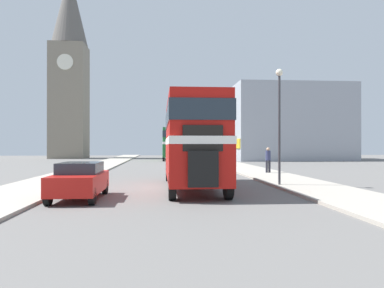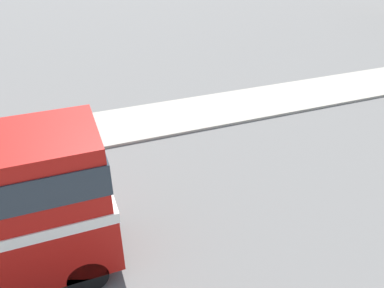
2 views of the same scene
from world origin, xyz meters
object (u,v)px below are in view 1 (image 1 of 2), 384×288
pedestrian_walking (268,158)px  street_lamp (279,109)px  car_parked_near (80,180)px  church_tower (69,62)px  double_decker_bus (192,137)px  bus_distant (171,141)px

pedestrian_walking → street_lamp: 8.84m
car_parked_near → church_tower: bearing=103.9°
street_lamp → church_tower: church_tower is taller
double_decker_bus → bus_distant: (-0.08, 35.04, 0.12)m
double_decker_bus → street_lamp: bearing=2.5°
bus_distant → street_lamp: 35.16m
pedestrian_walking → street_lamp: bearing=-102.4°
car_parked_near → street_lamp: (9.15, 3.54, 3.21)m
car_parked_near → church_tower: (-11.67, 47.05, 14.85)m
street_lamp → church_tower: bearing=115.6°
pedestrian_walking → bus_distant: bearing=103.4°
street_lamp → church_tower: (-20.82, 43.51, 11.64)m
bus_distant → street_lamp: (4.54, -34.84, 1.31)m
street_lamp → pedestrian_walking: bearing=77.6°
bus_distant → car_parked_near: bus_distant is taller
pedestrian_walking → church_tower: (-22.62, 35.32, 14.44)m
bus_distant → church_tower: (-16.28, 8.67, 12.94)m
car_parked_near → street_lamp: size_ratio=0.67×
car_parked_near → pedestrian_walking: pedestrian_walking is taller
double_decker_bus → church_tower: 48.46m
bus_distant → car_parked_near: bearing=-96.8°
pedestrian_walking → church_tower: church_tower is taller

